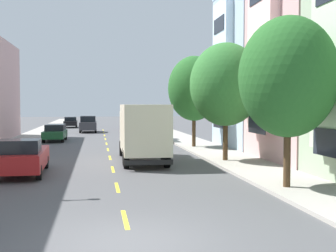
{
  "coord_description": "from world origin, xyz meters",
  "views": [
    {
      "loc": [
        -0.78,
        -10.74,
        3.31
      ],
      "look_at": [
        5.13,
        26.39,
        1.47
      ],
      "focal_mm": 47.88,
      "sensor_mm": 36.0,
      "label": 1
    }
  ],
  "objects_px": {
    "moving_charcoal_sedan": "(88,124)",
    "street_tree_nearest": "(288,77)",
    "parked_pickup_red": "(23,157)",
    "street_tree_second": "(226,85)",
    "street_tree_third": "(194,89)",
    "parked_pickup_navy": "(132,122)",
    "delivery_box_truck": "(143,129)",
    "parked_pickup_white": "(156,132)",
    "parked_pickup_burgundy": "(138,124)",
    "parked_wagon_forest": "(55,132)",
    "parked_wagon_black": "(71,122)"
  },
  "relations": [
    {
      "from": "parked_pickup_burgundy",
      "to": "moving_charcoal_sedan",
      "type": "relative_size",
      "value": 1.12
    },
    {
      "from": "delivery_box_truck",
      "to": "parked_pickup_red",
      "type": "distance_m",
      "value": 7.21
    },
    {
      "from": "street_tree_second",
      "to": "parked_pickup_red",
      "type": "relative_size",
      "value": 1.24
    },
    {
      "from": "street_tree_nearest",
      "to": "street_tree_third",
      "type": "bearing_deg",
      "value": 90.0
    },
    {
      "from": "street_tree_nearest",
      "to": "parked_pickup_burgundy",
      "type": "distance_m",
      "value": 41.15
    },
    {
      "from": "parked_wagon_forest",
      "to": "street_tree_third",
      "type": "bearing_deg",
      "value": -37.35
    },
    {
      "from": "street_tree_second",
      "to": "parked_pickup_burgundy",
      "type": "height_order",
      "value": "street_tree_second"
    },
    {
      "from": "street_tree_second",
      "to": "parked_wagon_forest",
      "type": "bearing_deg",
      "value": 123.2
    },
    {
      "from": "street_tree_third",
      "to": "delivery_box_truck",
      "type": "distance_m",
      "value": 9.0
    },
    {
      "from": "delivery_box_truck",
      "to": "parked_pickup_red",
      "type": "height_order",
      "value": "delivery_box_truck"
    },
    {
      "from": "delivery_box_truck",
      "to": "moving_charcoal_sedan",
      "type": "height_order",
      "value": "delivery_box_truck"
    },
    {
      "from": "parked_pickup_burgundy",
      "to": "parked_pickup_red",
      "type": "bearing_deg",
      "value": -103.74
    },
    {
      "from": "parked_pickup_white",
      "to": "parked_pickup_burgundy",
      "type": "bearing_deg",
      "value": 90.15
    },
    {
      "from": "parked_pickup_red",
      "to": "parked_pickup_white",
      "type": "bearing_deg",
      "value": 64.08
    },
    {
      "from": "street_tree_nearest",
      "to": "moving_charcoal_sedan",
      "type": "distance_m",
      "value": 38.48
    },
    {
      "from": "street_tree_third",
      "to": "street_tree_second",
      "type": "bearing_deg",
      "value": -90.0
    },
    {
      "from": "parked_wagon_black",
      "to": "moving_charcoal_sedan",
      "type": "distance_m",
      "value": 11.65
    },
    {
      "from": "delivery_box_truck",
      "to": "street_tree_second",
      "type": "bearing_deg",
      "value": -12.65
    },
    {
      "from": "parked_pickup_burgundy",
      "to": "parked_pickup_red",
      "type": "height_order",
      "value": "same"
    },
    {
      "from": "parked_pickup_white",
      "to": "moving_charcoal_sedan",
      "type": "height_order",
      "value": "moving_charcoal_sedan"
    },
    {
      "from": "parked_pickup_white",
      "to": "street_tree_second",
      "type": "bearing_deg",
      "value": -82.75
    },
    {
      "from": "parked_pickup_navy",
      "to": "parked_pickup_red",
      "type": "bearing_deg",
      "value": -101.34
    },
    {
      "from": "street_tree_nearest",
      "to": "parked_wagon_black",
      "type": "xyz_separation_m",
      "value": [
        -10.87,
        48.78,
        -3.54
      ]
    },
    {
      "from": "parked_pickup_burgundy",
      "to": "parked_wagon_forest",
      "type": "xyz_separation_m",
      "value": [
        -8.91,
        -16.01,
        -0.02
      ]
    },
    {
      "from": "parked_pickup_burgundy",
      "to": "moving_charcoal_sedan",
      "type": "distance_m",
      "value": 7.15
    },
    {
      "from": "parked_pickup_burgundy",
      "to": "parked_wagon_forest",
      "type": "relative_size",
      "value": 1.13
    },
    {
      "from": "parked_wagon_forest",
      "to": "moving_charcoal_sedan",
      "type": "relative_size",
      "value": 0.98
    },
    {
      "from": "parked_wagon_forest",
      "to": "moving_charcoal_sedan",
      "type": "height_order",
      "value": "moving_charcoal_sedan"
    },
    {
      "from": "street_tree_nearest",
      "to": "parked_pickup_red",
      "type": "distance_m",
      "value": 12.49
    },
    {
      "from": "street_tree_third",
      "to": "parked_pickup_white",
      "type": "bearing_deg",
      "value": 105.81
    },
    {
      "from": "street_tree_second",
      "to": "moving_charcoal_sedan",
      "type": "height_order",
      "value": "street_tree_second"
    },
    {
      "from": "moving_charcoal_sedan",
      "to": "parked_wagon_black",
      "type": "bearing_deg",
      "value": 103.25
    },
    {
      "from": "parked_pickup_red",
      "to": "moving_charcoal_sedan",
      "type": "bearing_deg",
      "value": 85.65
    },
    {
      "from": "street_tree_second",
      "to": "parked_pickup_white",
      "type": "xyz_separation_m",
      "value": [
        -1.92,
        15.12,
        -3.59
      ]
    },
    {
      "from": "street_tree_third",
      "to": "parked_wagon_forest",
      "type": "distance_m",
      "value": 14.17
    },
    {
      "from": "parked_pickup_white",
      "to": "parked_pickup_red",
      "type": "bearing_deg",
      "value": -115.92
    },
    {
      "from": "parked_pickup_red",
      "to": "parked_pickup_navy",
      "type": "distance_m",
      "value": 43.15
    },
    {
      "from": "parked_pickup_navy",
      "to": "parked_wagon_forest",
      "type": "height_order",
      "value": "parked_pickup_navy"
    },
    {
      "from": "street_tree_nearest",
      "to": "street_tree_second",
      "type": "height_order",
      "value": "street_tree_second"
    },
    {
      "from": "parked_pickup_burgundy",
      "to": "street_tree_nearest",
      "type": "bearing_deg",
      "value": -87.24
    },
    {
      "from": "street_tree_second",
      "to": "moving_charcoal_sedan",
      "type": "bearing_deg",
      "value": 105.73
    },
    {
      "from": "street_tree_third",
      "to": "parked_pickup_red",
      "type": "distance_m",
      "value": 15.8
    },
    {
      "from": "moving_charcoal_sedan",
      "to": "street_tree_nearest",
      "type": "bearing_deg",
      "value": -77.65
    },
    {
      "from": "street_tree_nearest",
      "to": "parked_pickup_navy",
      "type": "distance_m",
      "value": 48.02
    },
    {
      "from": "street_tree_second",
      "to": "street_tree_third",
      "type": "height_order",
      "value": "street_tree_third"
    },
    {
      "from": "street_tree_second",
      "to": "parked_pickup_white",
      "type": "bearing_deg",
      "value": 97.25
    },
    {
      "from": "street_tree_nearest",
      "to": "parked_pickup_white",
      "type": "distance_m",
      "value": 23.78
    },
    {
      "from": "street_tree_second",
      "to": "parked_pickup_navy",
      "type": "relative_size",
      "value": 1.24
    },
    {
      "from": "parked_pickup_red",
      "to": "parked_pickup_navy",
      "type": "bearing_deg",
      "value": 78.66
    },
    {
      "from": "street_tree_second",
      "to": "parked_pickup_navy",
      "type": "distance_m",
      "value": 39.74
    }
  ]
}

